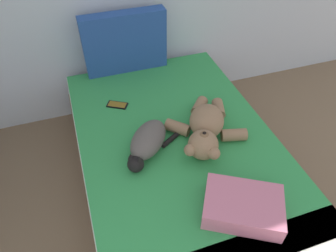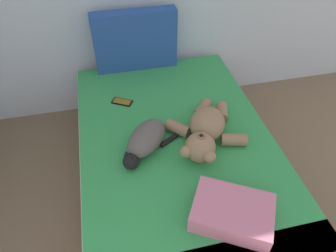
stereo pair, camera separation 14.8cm
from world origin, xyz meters
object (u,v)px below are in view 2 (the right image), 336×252
at_px(cat, 145,140).
at_px(throw_pillow, 232,212).
at_px(teddy_bear, 205,131).
at_px(patterned_cushion, 135,41).
at_px(cell_phone, 122,102).
at_px(bed, 178,167).

relative_size(cat, throw_pillow, 1.02).
bearing_deg(teddy_bear, cat, 177.57).
distance_m(patterned_cushion, cell_phone, 0.55).
height_order(patterned_cushion, throw_pillow, patterned_cushion).
xyz_separation_m(cat, throw_pillow, (0.35, -0.59, -0.02)).
height_order(teddy_bear, cell_phone, teddy_bear).
relative_size(patterned_cushion, cell_phone, 4.05).
distance_m(cat, throw_pillow, 0.68).
xyz_separation_m(teddy_bear, throw_pillow, (-0.04, -0.57, -0.03)).
xyz_separation_m(cat, teddy_bear, (0.38, -0.02, 0.01)).
bearing_deg(cell_phone, cat, -79.43).
distance_m(teddy_bear, cell_phone, 0.70).
bearing_deg(cat, bed, -1.20).
distance_m(teddy_bear, throw_pillow, 0.57).
relative_size(bed, patterned_cushion, 3.10).
bearing_deg(bed, throw_pillow, -76.99).
bearing_deg(patterned_cushion, cat, -95.54).
relative_size(cell_phone, throw_pillow, 0.41).
bearing_deg(cat, patterned_cushion, 84.46).
bearing_deg(throw_pillow, teddy_bear, 86.36).
bearing_deg(cell_phone, patterned_cushion, 67.90).
distance_m(cell_phone, throw_pillow, 1.17).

